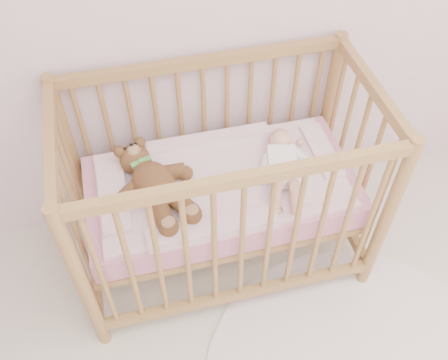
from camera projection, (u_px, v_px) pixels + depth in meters
name	position (u px, v px, depth m)	size (l,w,h in m)	color
crib	(221.00, 189.00, 2.29)	(1.36, 0.76, 1.00)	#A67D46
mattress	(221.00, 191.00, 2.31)	(1.22, 0.62, 0.13)	pink
blanket	(221.00, 181.00, 2.25)	(1.10, 0.58, 0.06)	pink
baby	(282.00, 162.00, 2.22)	(0.24, 0.49, 0.12)	white
teddy_bear	(155.00, 184.00, 2.13)	(0.38, 0.54, 0.15)	brown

